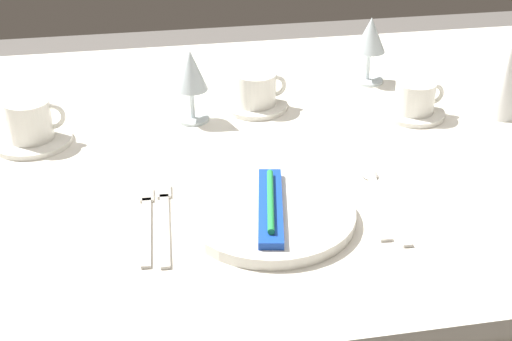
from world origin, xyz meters
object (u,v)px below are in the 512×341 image
Objects in this scene: dinner_plate at (270,215)px; coffee_cup_far at (256,89)px; wine_glass_centre at (191,74)px; napkin_folded at (507,76)px; wine_glass_left at (370,39)px; dinner_knife at (366,201)px; coffee_cup_right at (416,97)px; fork_outer at (165,219)px; coffee_cup_left at (30,120)px; spoon_soup at (380,195)px; toothbrush_package at (270,205)px; fork_inner at (146,221)px.

coffee_cup_far is (0.05, 0.41, 0.03)m from dinner_plate.
wine_glass_centre is 0.61m from napkin_folded.
wine_glass_left is 0.30m from napkin_folded.
napkin_folded is at bearing 35.84° from dinner_knife.
fork_outer is at bearing -150.16° from coffee_cup_right.
wine_glass_left is at bearing 14.41° from coffee_cup_left.
fork_outer and dinner_knife have the same top height.
spoon_soup is 1.38× the size of napkin_folded.
coffee_cup_left is (-0.38, 0.33, 0.02)m from toothbrush_package.
coffee_cup_far reaches higher than toothbrush_package.
coffee_cup_right reaches higher than fork_inner.
toothbrush_package is (0.00, 0.00, 0.02)m from dinner_plate.
spoon_soup reaches higher than fork_inner.
coffee_cup_right is 0.69× the size of wine_glass_left.
wine_glass_centre is (0.30, 0.05, 0.05)m from coffee_cup_left.
napkin_folded is (0.34, 0.25, 0.08)m from spoon_soup.
coffee_cup_right reaches higher than dinner_plate.
wine_glass_left reaches higher than fork_outer.
wine_glass_left reaches higher than spoon_soup.
toothbrush_package is at bearing -137.90° from coffee_cup_right.
spoon_soup is at bearing -27.72° from coffee_cup_left.
wine_glass_left is at bearing 132.07° from napkin_folded.
coffee_cup_far is at bearing 14.89° from wine_glass_centre.
wine_glass_left is (0.51, 0.48, 0.10)m from fork_inner.
dinner_knife is at bearing 8.32° from toothbrush_package.
coffee_cup_right is at bearing -16.99° from coffee_cup_far.
wine_glass_centre is (-0.08, 0.38, 0.09)m from dinner_plate.
dinner_knife is 1.01× the size of spoon_soup.
wine_glass_centre reaches higher than fork_inner.
dinner_plate is 0.60m from napkin_folded.
toothbrush_package is at bearing -122.15° from wine_glass_left.
napkin_folded is (0.20, -0.22, -0.01)m from wine_glass_left.
wine_glass_left is (0.13, 0.48, 0.10)m from spoon_soup.
coffee_cup_far is at bearing 58.21° from fork_inner.
coffee_cup_right is 0.18m from napkin_folded.
wine_glass_centre is (-0.24, 0.35, 0.09)m from dinner_knife.
coffee_cup_left reaches higher than coffee_cup_far.
fork_outer and fork_inner have the same top height.
fork_outer is at bearing -134.69° from wine_glass_left.
spoon_soup is 0.40m from coffee_cup_far.
wine_glass_left is 0.86× the size of napkin_folded.
dinner_knife is at bearing -144.16° from napkin_folded.
spoon_soup is 0.43m from napkin_folded.
spoon_soup is 1.61× the size of wine_glass_left.
fork_outer is 0.32m from dinner_knife.
coffee_cup_right is 0.32m from coffee_cup_far.
wine_glass_centre is at bearing 127.81° from spoon_soup.
napkin_folded is (0.90, -0.04, 0.04)m from coffee_cup_left.
wine_glass_left reaches higher than wine_glass_centre.
dinner_plate is 0.16m from dinner_knife.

